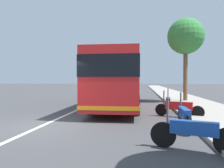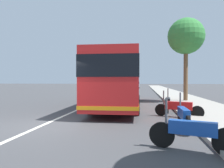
# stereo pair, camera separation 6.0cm
# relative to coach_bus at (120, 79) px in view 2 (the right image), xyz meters

# --- Properties ---
(ground_plane) EXTENTS (220.00, 220.00, 0.00)m
(ground_plane) POSITION_rel_coach_bus_xyz_m (-6.69, 2.22, -1.84)
(ground_plane) COLOR #424244
(sidewalk_curb) EXTENTS (110.00, 3.60, 0.14)m
(sidewalk_curb) POSITION_rel_coach_bus_xyz_m (3.31, -5.13, -1.77)
(sidewalk_curb) COLOR #9E998E
(sidewalk_curb) RESTS_ON ground
(lane_divider_line) EXTENTS (110.00, 0.16, 0.01)m
(lane_divider_line) POSITION_rel_coach_bus_xyz_m (3.31, 2.22, -1.84)
(lane_divider_line) COLOR silver
(lane_divider_line) RESTS_ON ground
(coach_bus) EXTENTS (11.98, 2.91, 3.18)m
(coach_bus) POSITION_rel_coach_bus_xyz_m (0.00, 0.00, 0.00)
(coach_bus) COLOR red
(coach_bus) RESTS_ON ground
(motorcycle_nearest_curb) EXTENTS (0.74, 2.04, 1.27)m
(motorcycle_nearest_curb) POSITION_rel_coach_bus_xyz_m (-8.90, -2.77, -1.37)
(motorcycle_nearest_curb) COLOR black
(motorcycle_nearest_curb) RESTS_ON ground
(motorcycle_far_end) EXTENTS (2.34, 0.26, 1.25)m
(motorcycle_far_end) POSITION_rel_coach_bus_xyz_m (-6.40, -3.03, -1.37)
(motorcycle_far_end) COLOR black
(motorcycle_far_end) RESTS_ON ground
(motorcycle_mid_row) EXTENTS (0.85, 2.13, 1.24)m
(motorcycle_mid_row) POSITION_rel_coach_bus_xyz_m (-4.04, -3.23, -1.37)
(motorcycle_mid_row) COLOR black
(motorcycle_mid_row) RESTS_ON ground
(motorcycle_by_tree) EXTENTS (2.31, 0.39, 1.27)m
(motorcycle_by_tree) POSITION_rel_coach_bus_xyz_m (-2.10, -2.98, -1.36)
(motorcycle_by_tree) COLOR black
(motorcycle_by_tree) RESTS_ON ground
(car_oncoming) EXTENTS (4.43, 1.93, 1.55)m
(car_oncoming) POSITION_rel_coach_bus_xyz_m (23.62, 4.83, -1.12)
(car_oncoming) COLOR gray
(car_oncoming) RESTS_ON ground
(car_far_distant) EXTENTS (4.82, 2.23, 1.43)m
(car_far_distant) POSITION_rel_coach_bus_xyz_m (36.11, 0.33, -1.15)
(car_far_distant) COLOR silver
(car_far_distant) RESTS_ON ground
(roadside_tree_mid_block) EXTENTS (2.88, 2.88, 6.74)m
(roadside_tree_mid_block) POSITION_rel_coach_bus_xyz_m (3.25, -4.97, 3.39)
(roadside_tree_mid_block) COLOR brown
(roadside_tree_mid_block) RESTS_ON ground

